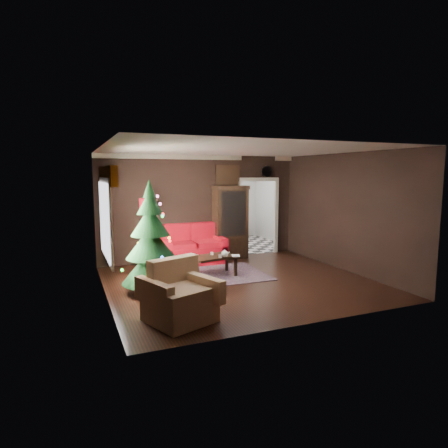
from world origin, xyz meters
name	(u,v)px	position (x,y,z in m)	size (l,w,h in m)	color
floor	(240,282)	(0.00, 0.00, 0.00)	(5.50, 5.50, 0.00)	black
ceiling	(241,150)	(0.00, 0.00, 2.80)	(5.50, 5.50, 0.00)	white
wall_back	(201,208)	(0.00, 2.50, 1.40)	(5.50, 5.50, 0.00)	black
wall_front	(310,235)	(0.00, -2.50, 1.40)	(5.50, 5.50, 0.00)	black
wall_left	(104,224)	(-2.75, 0.00, 1.40)	(5.50, 5.50, 0.00)	black
wall_right	(346,212)	(2.75, 0.00, 1.40)	(5.50, 5.50, 0.00)	black
doorway	(257,218)	(1.70, 2.50, 1.05)	(1.10, 0.10, 2.10)	silver
left_window	(105,220)	(-2.71, 0.20, 1.45)	(0.05, 1.60, 1.40)	white
valance	(108,176)	(-2.63, 0.20, 2.27)	(0.12, 2.10, 0.35)	#854007
kitchen_floor	(236,245)	(1.70, 4.00, 0.00)	(3.00, 3.00, 0.00)	white
kitchen_window	(219,191)	(1.70, 5.45, 1.70)	(0.70, 0.06, 0.70)	white
rug	(210,275)	(-0.41, 0.75, 0.01)	(2.50, 1.82, 0.01)	#37242D
loveseat	(193,244)	(-0.40, 2.05, 0.50)	(1.70, 0.90, 1.00)	maroon
curio_cabinet	(230,224)	(0.75, 2.27, 0.95)	(0.90, 0.45, 1.90)	black
floor_lamp	(146,236)	(-1.64, 1.81, 0.83)	(0.30, 0.30, 1.80)	#262323
christmas_tree	(151,239)	(-1.89, 0.04, 1.05)	(1.14, 1.14, 2.18)	black
armchair	(180,293)	(-1.80, -1.62, 0.46)	(0.95, 0.95, 0.98)	#BAB18A
coffee_table	(213,266)	(-0.35, 0.72, 0.23)	(0.99, 0.59, 0.44)	black
teapot	(225,254)	(-0.15, 0.50, 0.54)	(0.18, 0.18, 0.17)	silver
cup_a	(212,253)	(-0.32, 0.85, 0.49)	(0.07, 0.07, 0.06)	white
cup_b	(220,256)	(-0.26, 0.49, 0.49)	(0.08, 0.08, 0.07)	white
book	(232,251)	(0.04, 0.54, 0.58)	(0.18, 0.02, 0.24)	gray
wall_clock	(267,171)	(1.95, 2.45, 2.38)	(0.32, 0.32, 0.06)	white
painting	(228,176)	(0.75, 2.46, 2.25)	(0.62, 0.05, 0.52)	#9E6D33
kitchen_counter	(222,227)	(1.70, 5.20, 0.45)	(1.80, 0.60, 0.90)	silver
kitchen_table	(231,235)	(1.40, 3.70, 0.38)	(0.70, 0.70, 0.75)	brown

